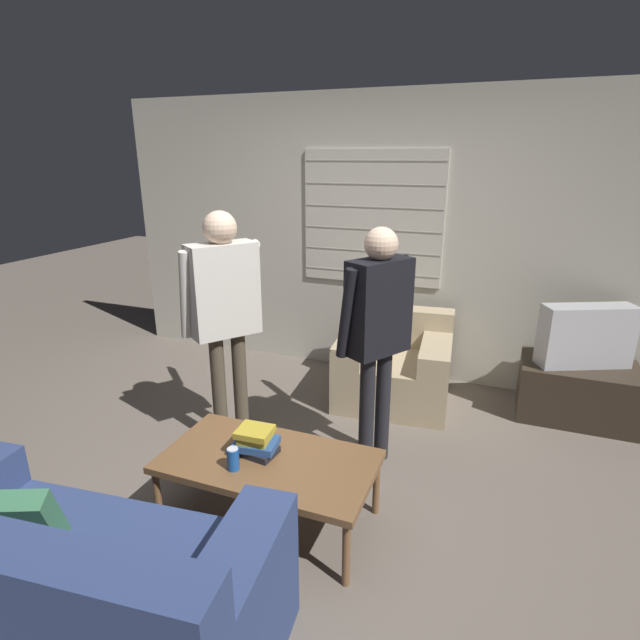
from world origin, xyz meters
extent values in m
plane|color=#665B51|center=(0.00, 0.00, 0.00)|extent=(16.00, 16.00, 0.00)
cube|color=#BCB7A8|center=(0.00, 2.03, 1.27)|extent=(5.20, 0.06, 2.55)
cube|color=beige|center=(-0.05, 1.99, 1.47)|extent=(1.29, 0.02, 1.19)
cube|color=gray|center=(-0.05, 1.98, 0.97)|extent=(1.26, 0.00, 0.01)
cube|color=gray|center=(-0.05, 1.98, 1.17)|extent=(1.26, 0.00, 0.01)
cube|color=gray|center=(-0.05, 1.98, 1.37)|extent=(1.26, 0.00, 0.01)
cube|color=gray|center=(-0.05, 1.98, 1.57)|extent=(1.26, 0.00, 0.01)
cube|color=gray|center=(-0.05, 1.98, 1.77)|extent=(1.26, 0.00, 0.01)
cube|color=gray|center=(-0.05, 1.98, 1.96)|extent=(1.26, 0.00, 0.01)
cube|color=navy|center=(-0.36, -1.30, 0.22)|extent=(1.74, 1.01, 0.44)
cube|color=navy|center=(0.35, -1.23, 0.54)|extent=(0.33, 0.86, 0.20)
cube|color=#38704C|center=(-0.65, -1.29, 0.54)|extent=(0.42, 0.34, 0.37)
cube|color=tan|center=(0.34, 1.43, 0.20)|extent=(0.99, 0.92, 0.39)
cube|color=tan|center=(0.31, 1.75, 0.56)|extent=(0.93, 0.28, 0.34)
cube|color=tan|center=(0.68, 1.46, 0.48)|extent=(0.32, 0.86, 0.18)
cube|color=tan|center=(0.01, 1.40, 0.48)|extent=(0.32, 0.86, 0.18)
cube|color=brown|center=(0.03, -0.30, 0.39)|extent=(1.18, 0.64, 0.04)
cylinder|color=brown|center=(-0.52, -0.02, 0.19)|extent=(0.04, 0.04, 0.37)
cylinder|color=brown|center=(0.58, -0.02, 0.19)|extent=(0.04, 0.04, 0.37)
cylinder|color=brown|center=(-0.52, -0.58, 0.19)|extent=(0.04, 0.04, 0.37)
cylinder|color=brown|center=(0.58, -0.58, 0.19)|extent=(0.04, 0.04, 0.37)
cube|color=#33281E|center=(1.77, 1.66, 0.23)|extent=(0.86, 0.56, 0.45)
cube|color=#B2B2B7|center=(1.77, 1.66, 0.69)|extent=(0.71, 0.47, 0.48)
cube|color=#3D4738|center=(1.73, 1.76, 0.69)|extent=(0.54, 0.25, 0.40)
cylinder|color=#4C4233|center=(-0.66, 0.29, 0.42)|extent=(0.10, 0.10, 0.84)
cylinder|color=#4C4233|center=(-0.56, 0.43, 0.42)|extent=(0.10, 0.10, 0.84)
cube|color=beige|center=(-0.61, 0.36, 1.15)|extent=(0.43, 0.49, 0.63)
sphere|color=beige|center=(-0.61, 0.36, 1.57)|extent=(0.22, 0.22, 0.22)
cylinder|color=beige|center=(-0.79, 0.18, 1.14)|extent=(0.17, 0.15, 0.60)
cylinder|color=beige|center=(-0.69, 0.72, 1.32)|extent=(0.51, 0.39, 0.29)
cube|color=black|center=(-0.91, 0.88, 1.21)|extent=(0.08, 0.07, 0.13)
cylinder|color=black|center=(0.39, 0.42, 0.40)|extent=(0.10, 0.10, 0.81)
cylinder|color=black|center=(0.47, 0.55, 0.40)|extent=(0.10, 0.10, 0.81)
cube|color=black|center=(0.43, 0.49, 1.11)|extent=(0.38, 0.46, 0.61)
sphere|color=beige|center=(0.43, 0.49, 1.51)|extent=(0.21, 0.21, 0.21)
cylinder|color=black|center=(0.27, 0.31, 1.10)|extent=(0.17, 0.14, 0.58)
cylinder|color=black|center=(0.31, 0.82, 1.28)|extent=(0.52, 0.35, 0.27)
cube|color=black|center=(0.08, 0.96, 1.18)|extent=(0.08, 0.07, 0.13)
cube|color=black|center=(-0.05, -0.28, 0.43)|extent=(0.24, 0.18, 0.04)
cube|color=#284C89|center=(-0.06, -0.28, 0.47)|extent=(0.26, 0.21, 0.04)
cube|color=gold|center=(-0.06, -0.27, 0.51)|extent=(0.18, 0.18, 0.04)
cube|color=gold|center=(-0.06, -0.28, 0.55)|extent=(0.20, 0.18, 0.04)
cylinder|color=#194C9E|center=(-0.10, -0.46, 0.47)|extent=(0.07, 0.07, 0.12)
cylinder|color=silver|center=(-0.10, -0.46, 0.53)|extent=(0.06, 0.06, 0.00)
cube|color=black|center=(-0.17, -0.33, 0.42)|extent=(0.11, 0.13, 0.02)
camera|label=1|loc=(1.16, -2.42, 2.01)|focal=28.00mm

